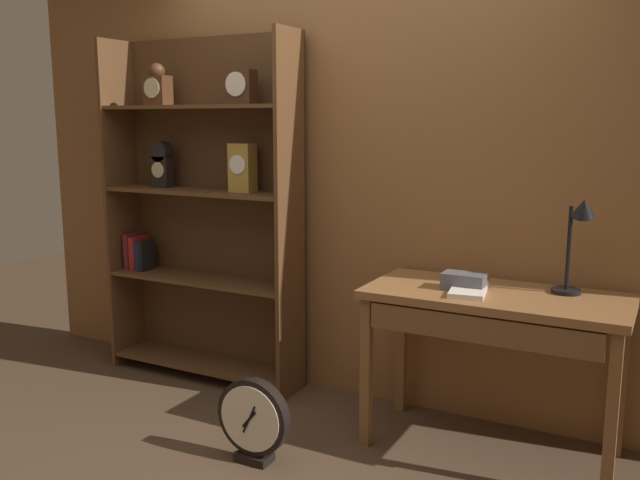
{
  "coord_description": "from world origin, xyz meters",
  "views": [
    {
      "loc": [
        1.62,
        -2.28,
        1.61
      ],
      "look_at": [
        -0.04,
        0.82,
        0.99
      ],
      "focal_mm": 38.09,
      "sensor_mm": 36.0,
      "label": 1
    }
  ],
  "objects_px": {
    "bookshelf": "(203,210)",
    "workbench": "(493,315)",
    "round_clock_large": "(253,420)",
    "toolbox_small": "(464,281)",
    "open_repair_manual": "(468,292)",
    "desk_lamp": "(577,234)"
  },
  "relations": [
    {
      "from": "desk_lamp",
      "to": "round_clock_large",
      "type": "bearing_deg",
      "value": -149.55
    },
    {
      "from": "workbench",
      "to": "round_clock_large",
      "type": "xyz_separation_m",
      "value": [
        -0.96,
        -0.62,
        -0.48
      ]
    },
    {
      "from": "desk_lamp",
      "to": "bookshelf",
      "type": "bearing_deg",
      "value": 178.57
    },
    {
      "from": "desk_lamp",
      "to": "open_repair_manual",
      "type": "xyz_separation_m",
      "value": [
        -0.44,
        -0.22,
        -0.28
      ]
    },
    {
      "from": "bookshelf",
      "to": "desk_lamp",
      "type": "height_order",
      "value": "bookshelf"
    },
    {
      "from": "bookshelf",
      "to": "workbench",
      "type": "xyz_separation_m",
      "value": [
        1.86,
        -0.19,
        -0.36
      ]
    },
    {
      "from": "desk_lamp",
      "to": "open_repair_manual",
      "type": "height_order",
      "value": "desk_lamp"
    },
    {
      "from": "desk_lamp",
      "to": "open_repair_manual",
      "type": "relative_size",
      "value": 2.15
    },
    {
      "from": "bookshelf",
      "to": "open_repair_manual",
      "type": "relative_size",
      "value": 9.57
    },
    {
      "from": "toolbox_small",
      "to": "desk_lamp",
      "type": "bearing_deg",
      "value": 15.29
    },
    {
      "from": "desk_lamp",
      "to": "round_clock_large",
      "type": "xyz_separation_m",
      "value": [
        -1.29,
        -0.76,
        -0.88
      ]
    },
    {
      "from": "bookshelf",
      "to": "open_repair_manual",
      "type": "distance_m",
      "value": 1.79
    },
    {
      "from": "workbench",
      "to": "bookshelf",
      "type": "bearing_deg",
      "value": 174.09
    },
    {
      "from": "bookshelf",
      "to": "round_clock_large",
      "type": "xyz_separation_m",
      "value": [
        0.9,
        -0.81,
        -0.85
      ]
    },
    {
      "from": "round_clock_large",
      "to": "toolbox_small",
      "type": "bearing_deg",
      "value": 37.78
    },
    {
      "from": "desk_lamp",
      "to": "toolbox_small",
      "type": "xyz_separation_m",
      "value": [
        -0.48,
        -0.13,
        -0.25
      ]
    },
    {
      "from": "bookshelf",
      "to": "desk_lamp",
      "type": "distance_m",
      "value": 2.19
    },
    {
      "from": "workbench",
      "to": "open_repair_manual",
      "type": "height_order",
      "value": "open_repair_manual"
    },
    {
      "from": "desk_lamp",
      "to": "round_clock_large",
      "type": "height_order",
      "value": "desk_lamp"
    },
    {
      "from": "round_clock_large",
      "to": "open_repair_manual",
      "type": "bearing_deg",
      "value": 32.52
    },
    {
      "from": "bookshelf",
      "to": "workbench",
      "type": "distance_m",
      "value": 1.9
    },
    {
      "from": "bookshelf",
      "to": "workbench",
      "type": "relative_size",
      "value": 1.72
    }
  ]
}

